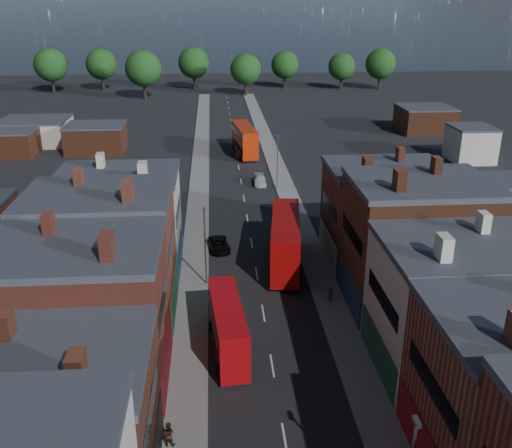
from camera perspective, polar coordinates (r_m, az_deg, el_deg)
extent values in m
cube|color=gray|center=(75.95, -5.87, 1.01)|extent=(3.00, 200.00, 0.12)
cube|color=gray|center=(76.64, 3.89, 1.28)|extent=(3.00, 200.00, 0.12)
cube|color=slate|center=(29.70, 15.77, -18.51)|extent=(0.25, 0.70, 0.25)
cylinder|color=slate|center=(55.92, -5.10, -2.41)|extent=(0.16, 0.16, 8.00)
cube|color=slate|center=(54.41, -5.24, 1.44)|extent=(0.25, 0.70, 0.25)
cylinder|color=slate|center=(84.70, 2.14, 6.12)|extent=(0.16, 0.16, 8.00)
cube|color=slate|center=(83.71, 2.18, 8.75)|extent=(0.25, 0.70, 0.25)
cube|color=red|center=(46.37, -2.84, -10.18)|extent=(3.10, 10.05, 3.96)
cube|color=black|center=(46.78, -2.83, -10.98)|extent=(3.10, 9.27, 0.81)
cube|color=black|center=(45.88, -2.87, -9.18)|extent=(3.10, 9.27, 0.81)
cylinder|color=black|center=(44.70, -3.79, -14.43)|extent=(0.35, 0.92, 0.90)
cylinder|color=black|center=(44.91, -0.84, -14.18)|extent=(0.35, 0.92, 0.90)
cylinder|color=black|center=(49.94, -4.53, -10.17)|extent=(0.35, 0.92, 0.90)
cylinder|color=black|center=(50.13, -1.94, -9.98)|extent=(0.35, 0.92, 0.90)
cube|color=#B30A0A|center=(60.16, 2.96, -1.67)|extent=(4.44, 12.87, 5.04)
cube|color=black|center=(60.55, 2.94, -2.51)|extent=(4.37, 11.88, 1.03)
cube|color=black|center=(59.69, 2.98, -0.61)|extent=(4.37, 11.88, 1.03)
cylinder|color=black|center=(57.52, 1.46, -5.39)|extent=(0.49, 1.18, 1.15)
cylinder|color=black|center=(57.54, 4.33, -5.44)|extent=(0.49, 1.18, 1.15)
cylinder|color=black|center=(64.81, 1.66, -2.13)|extent=(0.49, 1.18, 1.15)
cylinder|color=black|center=(64.82, 4.20, -2.18)|extent=(0.49, 1.18, 1.15)
cube|color=#B82608|center=(104.33, -1.15, 8.47)|extent=(4.22, 12.51, 4.91)
cube|color=black|center=(104.55, -1.14, 7.96)|extent=(4.16, 11.54, 1.00)
cube|color=black|center=(104.07, -1.15, 9.10)|extent=(4.16, 11.54, 1.00)
cylinder|color=black|center=(100.91, -1.53, 6.67)|extent=(0.46, 1.15, 1.12)
cylinder|color=black|center=(101.39, 0.03, 6.75)|extent=(0.46, 1.15, 1.12)
cylinder|color=black|center=(108.41, -2.23, 7.72)|extent=(0.46, 1.15, 1.12)
cylinder|color=black|center=(108.86, -0.77, 7.80)|extent=(0.46, 1.15, 1.12)
imported|color=black|center=(64.87, -3.71, -2.08)|extent=(2.69, 4.85, 1.28)
imported|color=white|center=(87.57, 0.39, 4.37)|extent=(1.93, 4.52, 1.30)
imported|color=#402219|center=(38.98, -8.77, -20.05)|extent=(0.89, 0.56, 1.72)
imported|color=#636055|center=(54.34, 7.47, -6.90)|extent=(0.78, 1.02, 1.59)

